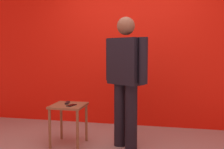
% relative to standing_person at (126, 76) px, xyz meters
% --- Properties ---
extents(back_wall_red, '(5.49, 0.12, 3.31)m').
position_rel_standing_person_xyz_m(back_wall_red, '(-0.09, 1.11, 0.69)').
color(back_wall_red, red).
rests_on(back_wall_red, ground_plane).
extents(standing_person, '(0.64, 0.45, 1.73)m').
position_rel_standing_person_xyz_m(standing_person, '(0.00, 0.00, 0.00)').
color(standing_person, black).
rests_on(standing_person, ground_plane).
extents(side_table, '(0.44, 0.44, 0.56)m').
position_rel_standing_person_xyz_m(side_table, '(-0.78, -0.07, -0.51)').
color(side_table, olive).
rests_on(side_table, ground_plane).
extents(cell_phone, '(0.11, 0.16, 0.01)m').
position_rel_standing_person_xyz_m(cell_phone, '(-0.71, -0.14, -0.40)').
color(cell_phone, black).
rests_on(cell_phone, side_table).
extents(tv_remote, '(0.08, 0.18, 0.02)m').
position_rel_standing_person_xyz_m(tv_remote, '(-0.82, -0.01, -0.40)').
color(tv_remote, black).
rests_on(tv_remote, side_table).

